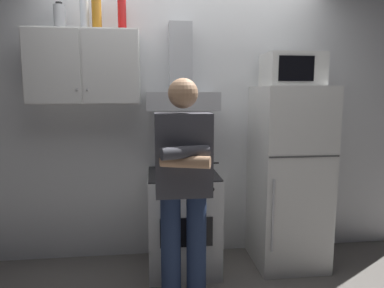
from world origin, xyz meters
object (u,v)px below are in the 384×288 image
(range_hood, at_px, (181,87))
(bottle_vodka_clear, at_px, (84,14))
(upper_cabinet, at_px, (85,68))
(cooking_pot, at_px, (200,168))
(bottle_liquor_amber, at_px, (97,13))
(person_standing, at_px, (184,188))
(bottle_canister_steel, at_px, (60,17))
(refrigerator, at_px, (288,177))
(microwave, at_px, (292,70))
(stove_oven, at_px, (183,221))
(bottle_soda_red, at_px, (122,15))

(range_hood, height_order, bottle_vodka_clear, bottle_vodka_clear)
(upper_cabinet, height_order, cooking_pot, upper_cabinet)
(cooking_pot, xyz_separation_m, bottle_vodka_clear, (-0.92, 0.24, 1.25))
(bottle_liquor_amber, relative_size, bottle_vodka_clear, 1.01)
(person_standing, bearing_deg, bottle_canister_steel, 141.04)
(refrigerator, relative_size, microwave, 3.33)
(bottle_liquor_amber, bearing_deg, bottle_canister_steel, 169.45)
(bottle_vodka_clear, bearing_deg, stove_oven, -8.91)
(range_hood, bearing_deg, bottle_liquor_amber, -177.76)
(person_standing, xyz_separation_m, bottle_canister_steel, (-0.94, 0.76, 1.25))
(refrigerator, xyz_separation_m, cooking_pot, (-0.82, -0.12, 0.13))
(cooking_pot, distance_m, bottle_canister_steel, 1.68)
(person_standing, distance_m, bottle_vodka_clear, 1.65)
(person_standing, xyz_separation_m, cooking_pot, (0.18, 0.49, 0.03))
(refrigerator, distance_m, bottle_liquor_amber, 2.15)
(cooking_pot, bearing_deg, range_hood, 117.88)
(bottle_soda_red, relative_size, bottle_liquor_amber, 1.03)
(bottle_soda_red, xyz_separation_m, bottle_canister_steel, (-0.50, 0.01, -0.03))
(microwave, distance_m, person_standing, 1.45)
(microwave, relative_size, cooking_pot, 1.52)
(refrigerator, bearing_deg, range_hood, 172.45)
(stove_oven, height_order, refrigerator, refrigerator)
(cooking_pot, height_order, bottle_soda_red, bottle_soda_red)
(refrigerator, bearing_deg, upper_cabinet, 175.93)
(person_standing, xyz_separation_m, bottle_vodka_clear, (-0.74, 0.73, 1.28))
(upper_cabinet, xyz_separation_m, microwave, (1.75, -0.11, -0.01))
(refrigerator, relative_size, bottle_soda_red, 5.47)
(cooking_pot, distance_m, bottle_soda_red, 1.43)
(microwave, relative_size, bottle_canister_steel, 2.15)
(cooking_pot, bearing_deg, person_standing, -110.30)
(stove_oven, bearing_deg, upper_cabinet, 171.10)
(cooking_pot, bearing_deg, bottle_soda_red, 156.49)
(range_hood, bearing_deg, upper_cabinet, -179.91)
(bottle_soda_red, relative_size, bottle_canister_steel, 1.31)
(bottle_vodka_clear, bearing_deg, person_standing, -44.64)
(stove_oven, distance_m, range_hood, 1.17)
(range_hood, height_order, refrigerator, range_hood)
(microwave, bearing_deg, range_hood, 173.54)
(refrigerator, height_order, person_standing, person_standing)
(microwave, bearing_deg, bottle_vodka_clear, 176.56)
(bottle_vodka_clear, bearing_deg, bottle_soda_red, 5.14)
(person_standing, bearing_deg, range_hood, 86.09)
(bottle_canister_steel, bearing_deg, bottle_vodka_clear, -9.15)
(bottle_vodka_clear, bearing_deg, upper_cabinet, 171.45)
(microwave, distance_m, bottle_soda_red, 1.51)
(upper_cabinet, height_order, bottle_vodka_clear, bottle_vodka_clear)
(person_standing, relative_size, bottle_liquor_amber, 5.76)
(range_hood, xyz_separation_m, cooking_pot, (0.13, -0.25, -0.67))
(upper_cabinet, relative_size, person_standing, 0.55)
(cooking_pot, bearing_deg, bottle_canister_steel, 166.21)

